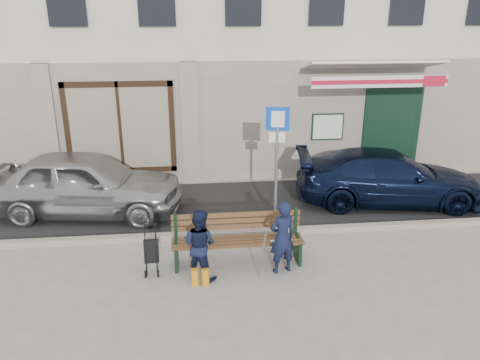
{
  "coord_description": "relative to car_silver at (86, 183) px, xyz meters",
  "views": [
    {
      "loc": [
        -1.37,
        -7.2,
        4.42
      ],
      "look_at": [
        -0.44,
        1.6,
        1.2
      ],
      "focal_mm": 35.0,
      "sensor_mm": 36.0,
      "label": 1
    }
  ],
  "objects": [
    {
      "name": "ground",
      "position": [
        3.8,
        -3.02,
        -0.74
      ],
      "size": [
        80.0,
        80.0,
        0.0
      ],
      "primitive_type": "plane",
      "color": "#9E9991",
      "rests_on": "ground"
    },
    {
      "name": "asphalt_lane",
      "position": [
        3.8,
        0.08,
        -0.73
      ],
      "size": [
        60.0,
        3.2,
        0.01
      ],
      "primitive_type": "cube",
      "color": "#282828",
      "rests_on": "ground"
    },
    {
      "name": "curb",
      "position": [
        3.8,
        -1.52,
        -0.68
      ],
      "size": [
        60.0,
        0.18,
        0.12
      ],
      "primitive_type": "cube",
      "color": "#9E9384",
      "rests_on": "ground"
    },
    {
      "name": "car_silver",
      "position": [
        0.0,
        0.0,
        0.0
      ],
      "size": [
        4.52,
        2.32,
        1.47
      ],
      "primitive_type": "imported",
      "rotation": [
        0.0,
        0.0,
        1.43
      ],
      "color": "#AAAAAF",
      "rests_on": "ground"
    },
    {
      "name": "car_navy",
      "position": [
        7.1,
        -0.08,
        -0.1
      ],
      "size": [
        4.6,
        2.38,
        1.28
      ],
      "primitive_type": "imported",
      "rotation": [
        0.0,
        0.0,
        1.43
      ],
      "color": "black",
      "rests_on": "ground"
    },
    {
      "name": "parking_sign",
      "position": [
        4.16,
        -1.09,
        1.0
      ],
      "size": [
        0.48,
        0.12,
        2.6
      ],
      "rotation": [
        0.0,
        0.0,
        -0.19
      ],
      "color": "gray",
      "rests_on": "ground"
    },
    {
      "name": "bench",
      "position": [
        3.15,
        -2.61,
        -0.28
      ],
      "size": [
        2.4,
        1.17,
        0.98
      ],
      "color": "brown",
      "rests_on": "ground"
    },
    {
      "name": "man",
      "position": [
        3.94,
        -2.99,
        -0.06
      ],
      "size": [
        0.56,
        0.45,
        1.34
      ],
      "primitive_type": "imported",
      "rotation": [
        0.0,
        0.0,
        3.44
      ],
      "color": "#121832",
      "rests_on": "ground"
    },
    {
      "name": "woman",
      "position": [
        2.49,
        -3.03,
        -0.1
      ],
      "size": [
        0.78,
        0.74,
        1.28
      ],
      "primitive_type": "imported",
      "rotation": [
        0.0,
        0.0,
        2.58
      ],
      "color": "#121933",
      "rests_on": "ground"
    },
    {
      "name": "stroller",
      "position": [
        1.64,
        -2.77,
        -0.34
      ],
      "size": [
        0.27,
        0.37,
        0.89
      ],
      "rotation": [
        0.0,
        0.0,
        0.04
      ],
      "color": "black",
      "rests_on": "ground"
    }
  ]
}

